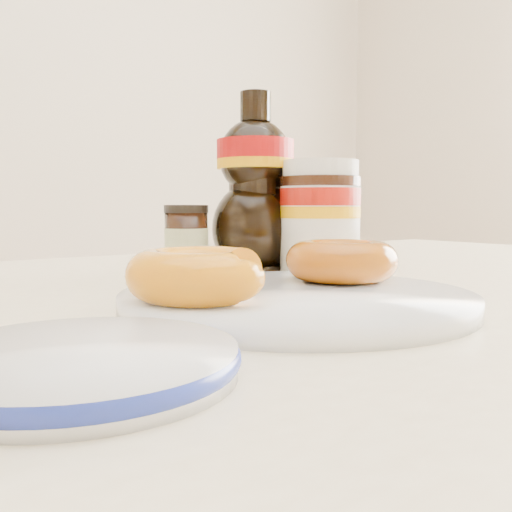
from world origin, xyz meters
TOP-DOWN VIEW (x-y plane):
  - dining_table at (0.00, 0.10)m, footprint 1.40×0.90m
  - plate at (-0.08, 0.04)m, footprint 0.26×0.26m
  - donut_bitten at (-0.16, 0.05)m, footprint 0.10×0.10m
  - donut_whole at (-0.01, 0.06)m, footprint 0.11×0.11m
  - nutella_jar at (0.08, 0.18)m, footprint 0.09×0.09m
  - syrup_bottle at (0.03, 0.25)m, footprint 0.12×0.11m
  - dark_jar at (-0.05, 0.26)m, footprint 0.05×0.05m
  - blue_rim_saucer at (-0.27, -0.04)m, footprint 0.14×0.14m

SIDE VIEW (x-z plane):
  - dining_table at x=0.00m, z-range 0.29..1.04m
  - plate at x=-0.08m, z-range 0.75..0.76m
  - blue_rim_saucer at x=-0.27m, z-range 0.75..0.76m
  - donut_whole at x=-0.01m, z-range 0.76..0.80m
  - donut_bitten at x=-0.16m, z-range 0.76..0.80m
  - dark_jar at x=-0.05m, z-range 0.75..0.83m
  - nutella_jar at x=0.08m, z-range 0.75..0.88m
  - syrup_bottle at x=0.03m, z-range 0.75..0.95m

